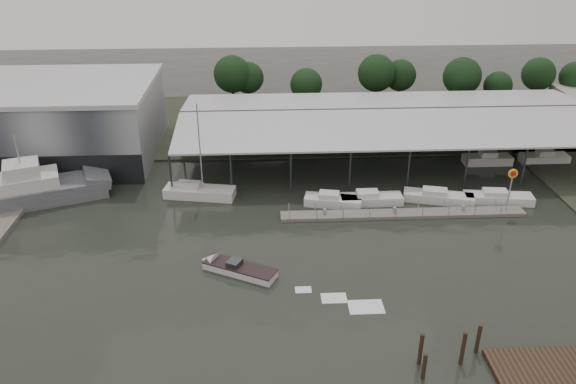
{
  "coord_description": "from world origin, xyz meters",
  "views": [
    {
      "loc": [
        -0.92,
        -45.5,
        31.13
      ],
      "look_at": [
        1.92,
        11.65,
        2.5
      ],
      "focal_mm": 35.0,
      "sensor_mm": 36.0,
      "label": 1
    }
  ],
  "objects_px": {
    "shell_fuel_sign": "(511,182)",
    "white_sailboat": "(199,192)",
    "grey_trawler": "(36,189)",
    "speedboat_underway": "(234,268)"
  },
  "relations": [
    {
      "from": "grey_trawler",
      "to": "white_sailboat",
      "type": "bearing_deg",
      "value": -20.03
    },
    {
      "from": "shell_fuel_sign",
      "to": "grey_trawler",
      "type": "distance_m",
      "value": 55.24
    },
    {
      "from": "grey_trawler",
      "to": "speedboat_underway",
      "type": "height_order",
      "value": "grey_trawler"
    },
    {
      "from": "grey_trawler",
      "to": "white_sailboat",
      "type": "xyz_separation_m",
      "value": [
        19.13,
        0.2,
        -0.93
      ]
    },
    {
      "from": "shell_fuel_sign",
      "to": "grey_trawler",
      "type": "height_order",
      "value": "grey_trawler"
    },
    {
      "from": "grey_trawler",
      "to": "white_sailboat",
      "type": "height_order",
      "value": "white_sailboat"
    },
    {
      "from": "shell_fuel_sign",
      "to": "white_sailboat",
      "type": "bearing_deg",
      "value": 170.6
    },
    {
      "from": "grey_trawler",
      "to": "speedboat_underway",
      "type": "xyz_separation_m",
      "value": [
        24.01,
        -15.92,
        -1.19
      ]
    },
    {
      "from": "grey_trawler",
      "to": "speedboat_underway",
      "type": "relative_size",
      "value": 0.99
    },
    {
      "from": "shell_fuel_sign",
      "to": "white_sailboat",
      "type": "height_order",
      "value": "white_sailboat"
    }
  ]
}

